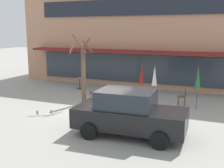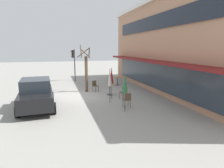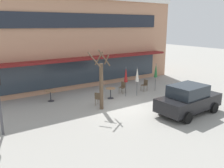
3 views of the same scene
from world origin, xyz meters
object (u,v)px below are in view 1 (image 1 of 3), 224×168
at_px(cafe_chair_0, 183,96).
at_px(parked_sedan, 129,113).
at_px(street_tree, 83,73).
at_px(cafe_table_streetside, 122,91).
at_px(patio_umbrella_green_folded, 155,76).
at_px(cafe_chair_1, 151,91).
at_px(cafe_chair_2, 92,92).
at_px(cafe_table_near_wall, 80,81).
at_px(patio_umbrella_corner_open, 142,74).
at_px(patio_umbrella_cream_folded, 198,77).

height_order(cafe_chair_0, parked_sedan, parked_sedan).
bearing_deg(street_tree, cafe_table_streetside, 42.05).
xyz_separation_m(patio_umbrella_green_folded, cafe_chair_0, (1.41, 0.70, -1.10)).
relative_size(cafe_table_streetside, patio_umbrella_green_folded, 0.35).
bearing_deg(cafe_chair_1, cafe_chair_0, -12.93).
bearing_deg(cafe_chair_1, cafe_chair_2, -154.68).
distance_m(parked_sedan, street_tree, 5.29).
distance_m(cafe_table_streetside, cafe_chair_0, 3.40).
distance_m(cafe_table_near_wall, street_tree, 4.08).
xyz_separation_m(cafe_table_near_wall, patio_umbrella_corner_open, (4.99, -1.98, 1.11)).
bearing_deg(cafe_table_near_wall, cafe_chair_0, -12.64).
height_order(cafe_table_near_wall, cafe_table_streetside, same).
height_order(cafe_chair_1, cafe_chair_2, same).
bearing_deg(cafe_chair_0, patio_umbrella_cream_folded, -29.16).
xyz_separation_m(cafe_table_streetside, patio_umbrella_cream_folded, (4.14, -0.25, 1.11)).
bearing_deg(parked_sedan, patio_umbrella_green_folded, 92.39).
bearing_deg(parked_sedan, patio_umbrella_corner_open, 101.34).
relative_size(cafe_chair_0, cafe_chair_2, 1.00).
distance_m(cafe_chair_2, parked_sedan, 5.60).
bearing_deg(patio_umbrella_corner_open, cafe_table_streetside, 170.57).
bearing_deg(cafe_chair_2, patio_umbrella_green_folded, 5.10).
xyz_separation_m(cafe_chair_1, street_tree, (-3.22, -2.12, 1.17)).
bearing_deg(patio_umbrella_cream_folded, cafe_chair_0, 150.84).
bearing_deg(street_tree, patio_umbrella_corner_open, 24.54).
distance_m(cafe_chair_1, parked_sedan, 5.68).
xyz_separation_m(cafe_table_streetside, patio_umbrella_green_folded, (1.99, -0.53, 1.11)).
bearing_deg(patio_umbrella_corner_open, cafe_chair_0, 9.55).
bearing_deg(patio_umbrella_corner_open, cafe_chair_1, 68.33).
relative_size(patio_umbrella_green_folded, cafe_chair_2, 2.47).
relative_size(parked_sedan, street_tree, 1.13).
distance_m(cafe_table_streetside, parked_sedan, 5.50).
bearing_deg(patio_umbrella_green_folded, patio_umbrella_cream_folded, 7.61).
height_order(cafe_chair_1, street_tree, street_tree).
height_order(patio_umbrella_cream_folded, parked_sedan, patio_umbrella_cream_folded).
bearing_deg(cafe_table_near_wall, parked_sedan, -48.81).
distance_m(cafe_chair_0, street_tree, 5.49).
bearing_deg(cafe_table_near_wall, cafe_chair_2, -49.28).
relative_size(patio_umbrella_corner_open, cafe_chair_1, 2.47).
bearing_deg(patio_umbrella_green_folded, cafe_chair_0, 26.48).
distance_m(patio_umbrella_green_folded, patio_umbrella_cream_folded, 2.17).
distance_m(cafe_table_near_wall, cafe_chair_1, 5.44).
distance_m(cafe_chair_1, cafe_chair_2, 3.38).
bearing_deg(cafe_table_streetside, cafe_chair_0, 2.81).
height_order(patio_umbrella_corner_open, cafe_chair_2, patio_umbrella_corner_open).
relative_size(cafe_table_streetside, parked_sedan, 0.18).
relative_size(patio_umbrella_green_folded, cafe_chair_0, 2.47).
bearing_deg(patio_umbrella_corner_open, street_tree, -155.46).
bearing_deg(patio_umbrella_green_folded, cafe_table_streetside, 165.03).
bearing_deg(street_tree, patio_umbrella_cream_folded, 12.39).
distance_m(cafe_table_near_wall, patio_umbrella_corner_open, 5.49).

